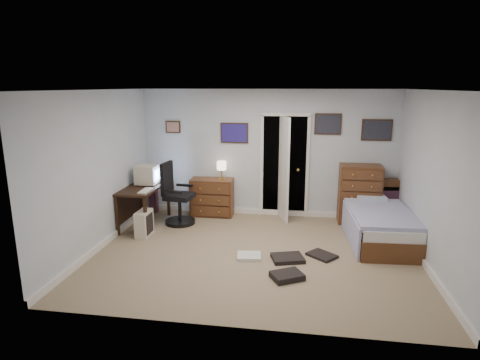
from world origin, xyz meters
name	(u,v)px	position (x,y,z in m)	size (l,w,h in m)	color
floor	(255,254)	(0.00, 0.00, -0.01)	(5.00, 4.00, 0.02)	gray
computer_desk	(139,195)	(-2.29, 1.02, 0.57)	(0.60, 1.30, 0.75)	black
crt_monitor	(147,175)	(-2.18, 1.17, 0.93)	(0.39, 0.36, 0.36)	beige
keyboard	(146,191)	(-2.02, 0.67, 0.76)	(0.15, 0.40, 0.02)	beige
pc_tower	(144,223)	(-2.00, 0.47, 0.22)	(0.21, 0.42, 0.45)	beige
office_chair	(176,200)	(-1.63, 1.19, 0.45)	(0.63, 0.63, 1.17)	black
media_stack	(153,194)	(-2.32, 1.80, 0.38)	(0.15, 0.15, 0.75)	maroon
low_dresser	(212,197)	(-1.07, 1.77, 0.37)	(0.84, 0.42, 0.75)	#5B311C
table_lamp	(222,166)	(-0.87, 1.78, 1.02)	(0.19, 0.19, 0.36)	gold
doorway	(285,164)	(0.35, 2.27, 1.00)	(0.96, 1.12, 2.05)	black
tall_dresser	(359,194)	(1.78, 1.75, 0.56)	(0.76, 0.45, 1.12)	#5B311C
headboard_bookcase	(398,200)	(2.52, 1.86, 0.45)	(0.95, 0.28, 0.84)	#5B311C
bed	(378,225)	(1.99, 0.81, 0.28)	(1.08, 1.89, 0.60)	#5B311C
wall_posters	(297,129)	(0.57, 1.98, 1.75)	(4.38, 0.04, 0.60)	#331E11
floor_clutter	(286,263)	(0.50, -0.34, 0.03)	(1.56, 1.29, 0.08)	black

